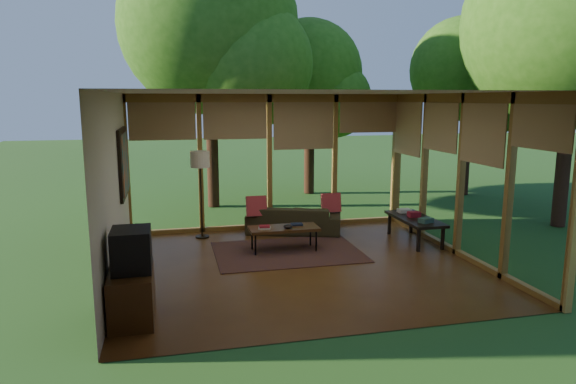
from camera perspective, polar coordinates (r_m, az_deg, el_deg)
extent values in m
plane|color=brown|center=(8.23, 1.42, -8.14)|extent=(5.50, 5.50, 0.00)
plane|color=silver|center=(7.81, 1.51, 11.00)|extent=(5.50, 5.50, 0.00)
cube|color=silver|center=(7.69, -18.76, 0.37)|extent=(0.04, 5.00, 2.70)
cube|color=silver|center=(5.57, 8.01, -2.82)|extent=(5.50, 0.04, 2.70)
cube|color=olive|center=(10.32, -2.06, 3.32)|extent=(5.50, 0.12, 2.70)
cube|color=olive|center=(9.00, 18.66, 1.75)|extent=(0.12, 5.00, 2.70)
plane|color=#27521E|center=(18.67, 19.27, 1.68)|extent=(40.00, 40.00, 0.00)
cylinder|color=#3A1F15|center=(12.56, -8.59, 10.95)|extent=(0.28, 0.28, 5.54)
sphere|color=#245413|center=(12.67, -8.78, 17.92)|extent=(4.17, 4.17, 4.17)
cylinder|color=#3A1F15|center=(14.28, 2.31, 8.34)|extent=(0.28, 0.28, 4.23)
sphere|color=#245413|center=(14.29, 2.35, 13.06)|extent=(2.89, 2.89, 2.89)
cylinder|color=#3A1F15|center=(11.72, 28.29, 9.09)|extent=(0.28, 0.28, 5.20)
sphere|color=#245413|center=(11.81, 28.91, 16.10)|extent=(4.12, 4.12, 4.12)
cylinder|color=#3A1F15|center=(14.69, 18.54, 8.08)|extent=(0.28, 0.28, 4.34)
sphere|color=#245413|center=(14.70, 18.81, 12.77)|extent=(2.75, 2.75, 2.75)
cube|color=brown|center=(8.90, -0.05, -6.67)|extent=(2.48, 1.76, 0.01)
imported|color=#322D19|center=(10.11, 0.64, -3.05)|extent=(1.97, 1.28, 0.54)
cube|color=maroon|center=(9.85, -3.53, -1.61)|extent=(0.39, 0.21, 0.41)
cube|color=maroon|center=(10.20, 4.80, -1.23)|extent=(0.38, 0.20, 0.40)
cube|color=beige|center=(8.75, -2.63, -4.03)|extent=(0.23, 0.20, 0.03)
cube|color=maroon|center=(8.74, -2.63, -3.84)|extent=(0.19, 0.16, 0.03)
cube|color=black|center=(9.00, 0.98, -3.61)|extent=(0.22, 0.17, 0.03)
ellipsoid|color=black|center=(8.78, 0.00, -3.83)|extent=(0.16, 0.16, 0.07)
cube|color=#4A2C14|center=(6.54, -16.92, -10.79)|extent=(0.50, 1.00, 0.60)
cube|color=black|center=(6.37, -17.00, -6.16)|extent=(0.45, 0.55, 0.50)
cube|color=#30544E|center=(9.37, 15.07, -3.05)|extent=(0.28, 0.24, 0.08)
cube|color=maroon|center=(9.76, 13.83, -2.43)|extent=(0.22, 0.16, 0.10)
cube|color=beige|center=(10.11, 12.80, -2.04)|extent=(0.25, 0.18, 0.07)
cylinder|color=black|center=(9.96, -9.49, -4.91)|extent=(0.26, 0.26, 0.03)
cylinder|color=black|center=(9.79, -9.63, -0.52)|extent=(0.03, 0.03, 1.52)
cylinder|color=beige|center=(9.68, -9.75, 3.61)|extent=(0.36, 0.36, 0.30)
cube|color=#4A2C14|center=(8.87, -0.46, -4.08)|extent=(1.20, 0.50, 0.05)
cylinder|color=black|center=(8.66, -3.63, -5.92)|extent=(0.03, 0.03, 0.38)
cylinder|color=black|center=(8.89, 3.15, -5.48)|extent=(0.03, 0.03, 0.38)
cylinder|color=black|center=(9.00, -4.02, -5.29)|extent=(0.03, 0.03, 0.38)
cylinder|color=black|center=(9.22, 2.51, -4.89)|extent=(0.03, 0.03, 0.38)
cube|color=black|center=(9.73, 13.94, -2.91)|extent=(0.60, 1.40, 0.05)
cube|color=black|center=(9.17, 14.30, -5.23)|extent=(0.05, 0.05, 0.40)
cube|color=black|center=(9.39, 16.80, -4.99)|extent=(0.05, 0.05, 0.40)
cube|color=black|center=(10.21, 11.20, -3.51)|extent=(0.05, 0.05, 0.40)
cube|color=black|center=(10.41, 13.52, -3.34)|extent=(0.05, 0.05, 0.40)
cube|color=black|center=(9.04, -17.84, 3.11)|extent=(0.05, 1.35, 1.15)
cube|color=#175A67|center=(9.04, -17.65, 3.12)|extent=(0.02, 1.20, 1.00)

